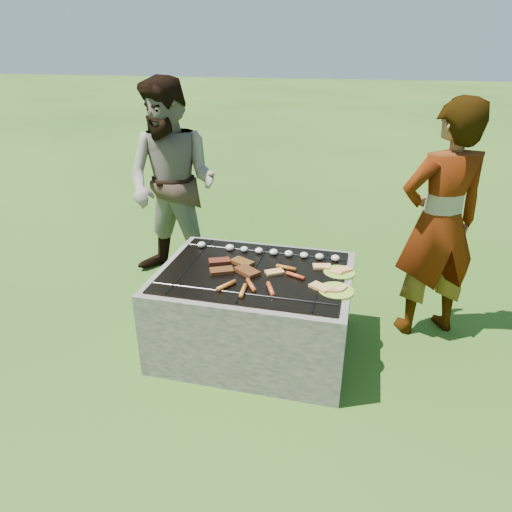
{
  "coord_description": "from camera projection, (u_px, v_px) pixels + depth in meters",
  "views": [
    {
      "loc": [
        0.67,
        -2.67,
        1.99
      ],
      "look_at": [
        0.0,
        0.05,
        0.7
      ],
      "focal_mm": 32.0,
      "sensor_mm": 36.0,
      "label": 1
    }
  ],
  "objects": [
    {
      "name": "plate_far",
      "position": [
        340.0,
        272.0,
        3.07
      ],
      "size": [
        0.24,
        0.24,
        0.03
      ],
      "color": "gold",
      "rests_on": "fire_pit"
    },
    {
      "name": "pork_slabs",
      "position": [
        234.0,
        267.0,
        3.11
      ],
      "size": [
        0.41,
        0.31,
        0.03
      ],
      "color": "maroon",
      "rests_on": "fire_pit"
    },
    {
      "name": "bystander",
      "position": [
        172.0,
        184.0,
        3.99
      ],
      "size": [
        0.97,
        0.81,
        1.79
      ],
      "primitive_type": "imported",
      "rotation": [
        0.0,
        0.0,
        -0.16
      ],
      "color": "#A39588",
      "rests_on": "ground"
    },
    {
      "name": "plate_near",
      "position": [
        336.0,
        291.0,
        2.84
      ],
      "size": [
        0.27,
        0.27,
        0.03
      ],
      "color": "gold",
      "rests_on": "fire_pit"
    },
    {
      "name": "sausages",
      "position": [
        260.0,
        283.0,
        2.9
      ],
      "size": [
        0.52,
        0.48,
        0.03
      ],
      "color": "#BD751F",
      "rests_on": "fire_pit"
    },
    {
      "name": "fire_pit",
      "position": [
        254.0,
        313.0,
        3.22
      ],
      "size": [
        1.3,
        1.0,
        0.62
      ],
      "color": "gray",
      "rests_on": "ground"
    },
    {
      "name": "bread_on_grate",
      "position": [
        307.0,
        276.0,
        3.0
      ],
      "size": [
        0.46,
        0.42,
        0.02
      ],
      "color": "tan",
      "rests_on": "fire_pit"
    },
    {
      "name": "cook",
      "position": [
        439.0,
        224.0,
        3.19
      ],
      "size": [
        0.74,
        0.64,
        1.72
      ],
      "primitive_type": "imported",
      "rotation": [
        0.0,
        0.0,
        3.58
      ],
      "color": "gray",
      "rests_on": "ground"
    },
    {
      "name": "lawn",
      "position": [
        254.0,
        345.0,
        3.34
      ],
      "size": [
        60.0,
        60.0,
        0.0
      ],
      "primitive_type": "plane",
      "color": "#224A12",
      "rests_on": "ground"
    },
    {
      "name": "mushrooms",
      "position": [
        271.0,
        252.0,
        3.32
      ],
      "size": [
        1.06,
        0.06,
        0.04
      ],
      "color": "beige",
      "rests_on": "fire_pit"
    }
  ]
}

